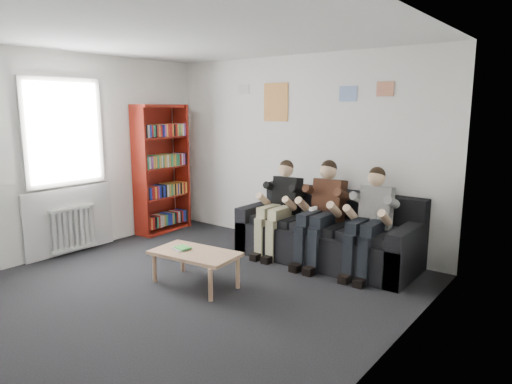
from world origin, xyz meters
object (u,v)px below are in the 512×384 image
coffee_table (195,256)px  sofa (328,236)px  person_left (279,208)px  person_right (369,222)px  person_middle (321,213)px  bookshelf (162,169)px

coffee_table → sofa: bearing=65.6°
person_left → person_right: person_right is taller
person_left → coffee_table: bearing=-97.8°
person_middle → person_right: person_middle is taller
bookshelf → person_middle: size_ratio=1.53×
sofa → coffee_table: sofa is taller
person_left → person_middle: 0.64m
bookshelf → person_right: (3.46, 0.13, -0.36)m
sofa → person_middle: person_middle is taller
coffee_table → bookshelf: bearing=147.0°
bookshelf → coffee_table: bearing=-38.6°
coffee_table → person_middle: size_ratio=0.74×
sofa → bookshelf: bearing=-173.3°
bookshelf → person_middle: bookshelf is taller
coffee_table → person_left: person_left is taller
person_left → person_middle: person_middle is taller
sofa → coffee_table: size_ratio=2.37×
coffee_table → person_right: 2.05m
bookshelf → person_middle: bearing=-3.1°
bookshelf → person_middle: (2.82, 0.13, -0.34)m
person_left → sofa: bearing=14.0°
bookshelf → person_right: size_ratio=1.57×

